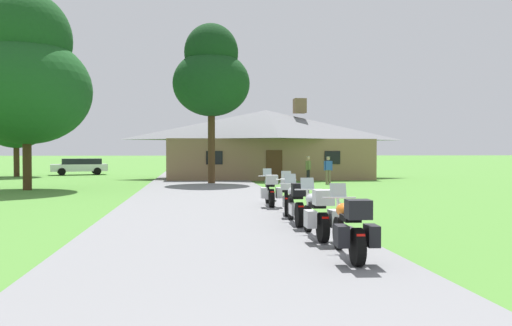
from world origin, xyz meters
name	(u,v)px	position (x,y,z in m)	size (l,w,h in m)	color
ground_plane	(206,198)	(0.00, 20.00, 0.00)	(500.00, 500.00, 0.00)	#4C8433
asphalt_driveway	(208,202)	(0.00, 18.00, 0.03)	(6.40, 80.00, 0.06)	slate
motorcycle_orange_nearest_to_camera	(351,229)	(2.19, 6.90, 0.61)	(0.80, 2.08, 1.30)	black
motorcycle_silver_second_in_row	(317,214)	(2.14, 9.09, 0.61)	(0.72, 2.08, 1.30)	black
motorcycle_silver_third_in_row	(296,203)	(2.13, 11.36, 0.62)	(0.66, 2.08, 1.30)	black
motorcycle_yellow_fourth_in_row	(287,196)	(2.30, 13.52, 0.62)	(0.79, 2.07, 1.30)	black
motorcycle_green_farthest_in_row	(270,190)	(2.14, 15.89, 0.61)	(0.76, 2.08, 1.30)	black
stone_lodge	(266,143)	(4.93, 35.91, 2.64)	(15.35, 8.28, 6.03)	#896B4C
bystander_olive_shirt_near_lodge	(308,168)	(6.68, 29.37, 0.95)	(0.39, 0.46, 1.69)	black
bystander_blue_shirt_beside_signpost	(328,169)	(7.70, 28.36, 0.95)	(0.55, 0.24, 1.69)	#75664C
tree_left_near	(26,75)	(-9.08, 25.60, 5.95)	(6.56, 6.56, 10.25)	#422D19
tree_left_far	(16,111)	(-14.56, 40.62, 5.22)	(5.40, 5.40, 8.77)	#422D19
tree_by_lodge_front	(211,75)	(0.58, 29.46, 6.73)	(4.74, 4.74, 9.86)	#422D19
parked_white_suv_far_left	(80,166)	(-10.23, 43.21, 0.78)	(4.93, 3.04, 1.40)	silver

